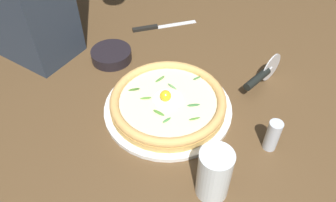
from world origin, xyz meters
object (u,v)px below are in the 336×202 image
object	(u,v)px
pizza	(168,101)
table_knife	(155,27)
pepper_shaker	(273,135)
drinking_glass	(214,176)
pizza_cutter	(262,75)
side_bowl	(111,55)

from	to	relation	value
pizza	table_knife	world-z (taller)	pizza
pepper_shaker	drinking_glass	bearing A→B (deg)	160.23
pizza_cutter	side_bowl	bearing A→B (deg)	106.57
pizza	table_knife	bearing A→B (deg)	38.99
pizza	table_knife	distance (m)	0.39
pizza	pizza_cutter	size ratio (longest dim) A/B	1.90
pizza	pepper_shaker	bearing A→B (deg)	-84.29
pizza_cutter	drinking_glass	world-z (taller)	drinking_glass
pizza	pepper_shaker	world-z (taller)	pepper_shaker
table_knife	side_bowl	bearing A→B (deg)	175.63
pepper_shaker	side_bowl	bearing A→B (deg)	83.53
pizza_cutter	pepper_shaker	bearing A→B (deg)	-152.20
side_bowl	pizza_cutter	bearing A→B (deg)	-73.43
pepper_shaker	pizza	bearing A→B (deg)	95.71
side_bowl	table_knife	size ratio (longest dim) A/B	0.68
drinking_glass	pizza	bearing A→B (deg)	53.88
side_bowl	table_knife	distance (m)	0.21
drinking_glass	table_knife	bearing A→B (deg)	44.88
table_knife	drinking_glass	size ratio (longest dim) A/B	1.41
table_knife	pizza	bearing A→B (deg)	-141.01
pizza	table_knife	xyz separation A→B (m)	(0.30, 0.24, -0.03)
drinking_glass	pepper_shaker	bearing A→B (deg)	-19.77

